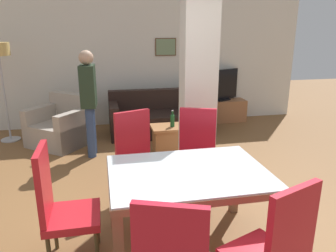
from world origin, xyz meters
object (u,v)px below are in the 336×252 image
object	(u,v)px
coffee_table	(174,138)
tv_screen	(223,85)
standing_person	(89,97)
dining_chair_far_right	(196,152)
dining_chair_near_right	(274,250)
dining_chair_far_left	(137,156)
bottle	(172,120)
armchair	(62,128)
tv_stand	(222,111)
dining_table	(188,187)
dining_chair_head_left	(61,204)
sofa	(160,119)

from	to	relation	value
coffee_table	tv_screen	world-z (taller)	tv_screen
standing_person	coffee_table	bearing A→B (deg)	90.00
dining_chair_far_right	dining_chair_near_right	bearing A→B (deg)	110.86
dining_chair_far_left	tv_screen	bearing A→B (deg)	-145.94
coffee_table	bottle	distance (m)	0.32
dining_chair_far_right	coffee_table	size ratio (longest dim) A/B	1.44
armchair	tv_screen	bearing A→B (deg)	-126.80
dining_chair_far_left	armchair	bearing A→B (deg)	-84.28
bottle	tv_stand	size ratio (longest dim) A/B	0.27
dining_table	dining_chair_head_left	world-z (taller)	dining_chair_head_left
armchair	dining_chair_near_right	bearing A→B (deg)	152.78
dining_chair_far_right	armchair	xyz separation A→B (m)	(-1.79, 2.26, -0.27)
dining_chair_far_right	dining_chair_near_right	world-z (taller)	same
dining_table	tv_stand	bearing A→B (deg)	65.27
dining_table	coffee_table	bearing A→B (deg)	80.32
dining_chair_far_right	dining_chair_far_left	world-z (taller)	same
dining_chair_near_right	dining_chair_far_left	size ratio (longest dim) A/B	1.00
dining_table	bottle	size ratio (longest dim) A/B	5.18
dining_chair_head_left	tv_stand	bearing A→B (deg)	143.60
dining_chair_head_left	bottle	bearing A→B (deg)	148.16
tv_screen	dining_chair_far_right	bearing A→B (deg)	40.03
sofa	armchair	size ratio (longest dim) A/B	1.59
sofa	coffee_table	world-z (taller)	sofa
dining_chair_far_left	bottle	size ratio (longest dim) A/B	3.92
tv_screen	tv_stand	bearing A→B (deg)	-24.12
sofa	coffee_table	xyz separation A→B (m)	(0.03, -1.04, -0.06)
dining_table	dining_chair_far_right	bearing A→B (deg)	69.16
dining_chair_head_left	dining_chair_far_right	bearing A→B (deg)	122.30
dining_chair_far_right	bottle	bearing A→B (deg)	-70.44
coffee_table	standing_person	xyz separation A→B (m)	(-1.33, 0.10, 0.73)
dining_chair_far_right	dining_chair_far_left	distance (m)	0.70
dining_chair_head_left	armchair	bearing A→B (deg)	-174.09
tv_stand	coffee_table	bearing A→B (deg)	-132.24
tv_screen	standing_person	xyz separation A→B (m)	(-2.76, -1.47, 0.16)
armchair	coffee_table	bearing A→B (deg)	-162.95
bottle	dining_table	bearing A→B (deg)	-99.09
armchair	bottle	bearing A→B (deg)	-164.00
standing_person	armchair	bearing A→B (deg)	-136.41
coffee_table	bottle	xyz separation A→B (m)	(-0.03, -0.03, 0.32)
dining_chair_head_left	standing_person	distance (m)	2.58
bottle	standing_person	distance (m)	1.37
sofa	standing_person	size ratio (longest dim) A/B	1.17
coffee_table	tv_screen	xyz separation A→B (m)	(1.43, 1.58, 0.57)
armchair	dining_chair_far_left	bearing A→B (deg)	155.09
sofa	coffee_table	distance (m)	1.05
dining_chair_head_left	sofa	size ratio (longest dim) A/B	0.55
tv_stand	bottle	bearing A→B (deg)	-132.35
standing_person	dining_chair_far_right	bearing A→B (deg)	42.54
bottle	dining_chair_far_right	bearing A→B (deg)	-91.29
tv_stand	standing_person	size ratio (longest dim) A/B	0.61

